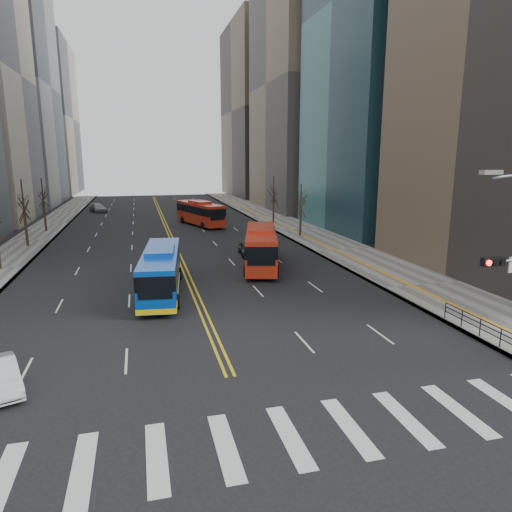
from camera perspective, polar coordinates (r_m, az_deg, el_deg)
ground at (r=17.54m, az=0.27°, el=-22.14°), size 220.00×220.00×0.00m
sidewalk_right at (r=63.45m, az=5.29°, el=3.31°), size 7.00×130.00×0.15m
sidewalk_left at (r=61.17m, az=-26.31°, el=1.75°), size 5.00×130.00×0.15m
crosswalk at (r=17.54m, az=0.27°, el=-22.12°), size 26.70×4.00×0.01m
centerline at (r=69.80m, az=-11.26°, el=3.89°), size 0.55×100.00×0.01m
office_towers at (r=83.77m, az=-12.49°, el=21.64°), size 83.00×134.00×58.00m
pedestrian_railing at (r=28.38m, az=26.24°, el=-7.72°), size 0.06×6.06×1.02m
street_trees at (r=48.93m, az=-18.53°, el=5.74°), size 35.20×47.20×7.60m
blue_bus at (r=34.28m, az=-11.78°, el=-1.67°), size 3.79×12.00×3.44m
red_bus_near at (r=41.79m, az=0.62°, el=1.42°), size 5.54×11.89×3.66m
red_bus_far at (r=67.85m, az=-7.00°, el=5.51°), size 5.88×11.69×3.62m
car_white at (r=23.15m, az=-29.37°, el=-12.95°), size 2.75×4.26×1.33m
car_dark_mid at (r=46.84m, az=-1.04°, el=0.93°), size 1.97×4.19×1.39m
car_silver at (r=89.17m, az=-19.15°, el=5.71°), size 3.73×5.52×1.49m
car_dark_far at (r=89.27m, az=-7.60°, el=6.23°), size 4.02×5.29×1.33m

